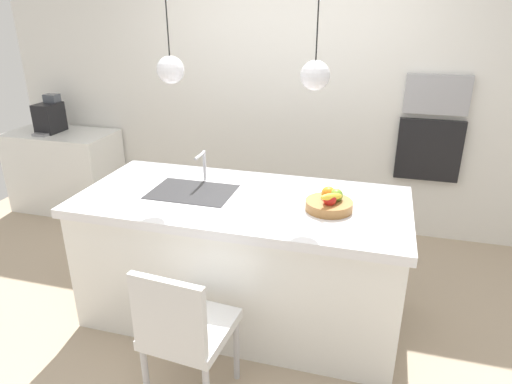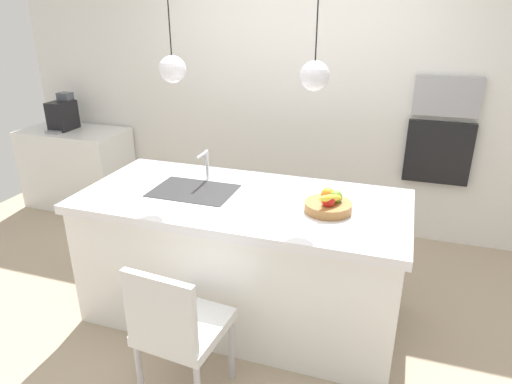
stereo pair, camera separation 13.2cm
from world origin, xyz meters
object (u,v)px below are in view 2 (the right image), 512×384
Objects in this scene: microwave at (447,96)px; chair_near at (178,327)px; oven at (438,152)px; fruit_bowl at (329,204)px; coffee_machine at (63,115)px.

chair_near is at bearing -118.52° from microwave.
oven is 2.81m from chair_near.
microwave is at bearing 0.00° from oven.
chair_near is (-1.33, -2.45, -0.87)m from microwave.
microwave is 0.60× the size of chair_near.
fruit_bowl is 0.54× the size of microwave.
fruit_bowl is at bearing -23.24° from coffee_machine.
microwave reaches higher than coffee_machine.
fruit_bowl is 0.52× the size of oven.
coffee_machine is at bearing -175.50° from microwave.
oven is (0.00, 0.00, -0.50)m from microwave.
microwave reaches higher than fruit_bowl.
chair_near is at bearing -41.37° from coffee_machine.
fruit_bowl is at bearing -113.33° from microwave.
microwave is (3.78, 0.30, 0.36)m from coffee_machine.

